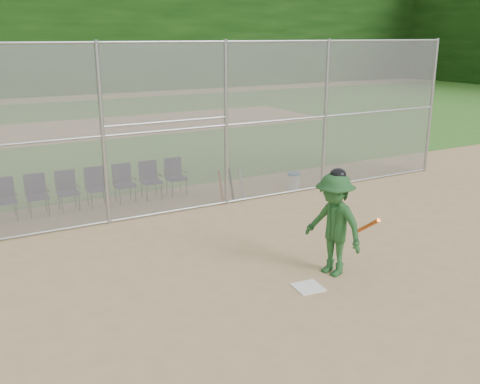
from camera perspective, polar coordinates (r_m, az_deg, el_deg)
ground at (r=9.05m, az=7.82°, el=-10.66°), size 100.00×100.00×0.00m
grass_strip at (r=25.22m, az=-17.43°, el=6.35°), size 100.00×100.00×0.00m
dirt_patch_far at (r=25.22m, az=-17.43°, el=6.35°), size 24.00×24.00×0.00m
backstop_fence at (r=12.58m, az=-5.57°, el=7.07°), size 16.09×0.09×4.00m
treeline at (r=26.89m, az=-19.43°, el=18.55°), size 81.00×60.00×11.00m
home_plate at (r=9.22m, az=7.27°, el=-10.03°), size 0.50×0.50×0.02m
batter_at_plate at (r=9.46m, az=9.98°, el=-3.38°), size 0.97×1.42×1.93m
water_cooler at (r=14.78m, az=5.74°, el=1.19°), size 0.36×0.36×0.46m
spare_bats at (r=13.59m, az=-0.93°, el=0.71°), size 0.66×0.32×0.84m
chair_3 at (r=13.31m, az=-23.77°, el=-0.78°), size 0.54×0.52×0.96m
chair_4 at (r=13.38m, az=-20.81°, el=-0.36°), size 0.54×0.52×0.96m
chair_5 at (r=13.48m, az=-17.88°, el=0.05°), size 0.54×0.52×0.96m
chair_6 at (r=13.62m, az=-15.01°, el=0.45°), size 0.54×0.52×0.96m
chair_7 at (r=13.79m, az=-12.20°, el=0.84°), size 0.54×0.52×0.96m
chair_8 at (r=14.00m, az=-9.46°, el=1.22°), size 0.54×0.52×0.96m
chair_9 at (r=14.24m, az=-6.81°, el=1.59°), size 0.54×0.52×0.96m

